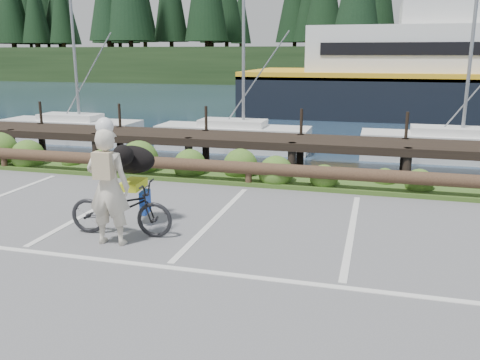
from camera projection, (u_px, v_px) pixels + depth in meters
The scene contains 7 objects.
ground at pixel (177, 258), 8.03m from camera, with size 72.00×72.00×0.00m, color #5B5B5E.
harbor_backdrop at pixel (365, 73), 81.36m from camera, with size 170.00×160.00×30.00m.
vegetation_strip at pixel (255, 177), 12.97m from camera, with size 34.00×1.60×0.10m, color #3D5B21.
log_rail at pixel (249, 186), 12.33m from camera, with size 32.00×0.30×0.60m, color #443021, non-canonical shape.
bicycle at pixel (121, 208), 8.92m from camera, with size 0.65×1.87×0.98m, color black.
cyclist at pixel (108, 187), 8.38m from camera, with size 0.72×0.47×1.98m, color beige.
dog at pixel (132, 159), 9.31m from camera, with size 0.90×0.44×0.52m, color black.
Camera 1 is at (2.93, -6.96, 3.14)m, focal length 38.00 mm.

